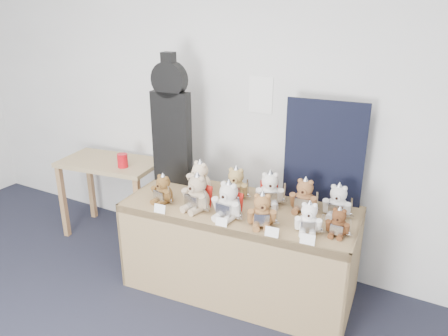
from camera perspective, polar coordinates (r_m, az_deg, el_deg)
The scene contains 21 objects.
room_shell at distance 3.62m, azimuth 4.80°, elevation 9.49°, with size 6.00×6.00×6.00m.
display_table at distance 3.37m, azimuth 1.63°, elevation -7.89°, with size 1.84×0.90×0.74m.
side_table at distance 4.36m, azimuth -14.61°, elevation -0.66°, with size 1.00×0.65×0.78m.
guitar_case at distance 3.66m, azimuth -6.91°, elevation 6.09°, with size 0.34×0.13×1.09m.
navy_board at distance 3.37m, azimuth 12.92°, elevation 1.96°, with size 0.60×0.02×0.80m, color black.
red_cup at distance 4.10m, azimuth -13.11°, elevation 0.95°, with size 0.09×0.09×0.13m, color #B90C15.
teddy_front_far_left at distance 3.41m, azimuth -7.97°, elevation -2.86°, with size 0.21×0.18×0.25m.
teddy_front_left at distance 3.25m, azimuth -3.52°, elevation -3.39°, with size 0.26×0.24×0.32m.
teddy_front_centre at distance 3.13m, azimuth 0.56°, elevation -4.45°, with size 0.26×0.22×0.31m.
teddy_front_right at distance 3.04m, azimuth 4.99°, elevation -5.66°, with size 0.23×0.22×0.28m.
teddy_front_far_right at distance 3.00m, azimuth 10.99°, elevation -6.58°, with size 0.21×0.19×0.25m.
teddy_front_end at distance 3.02m, azimuth 14.71°, elevation -6.96°, with size 0.18×0.15×0.22m.
teddy_back_left at distance 3.53m, azimuth -3.20°, elevation -1.43°, with size 0.25×0.23×0.31m.
teddy_back_centre_left at distance 3.44m, azimuth 1.54°, elevation -2.16°, with size 0.24×0.21×0.29m.
teddy_back_centre_right at distance 3.35m, azimuth 5.98°, elevation -2.89°, with size 0.25×0.24×0.30m.
teddy_back_right at distance 3.29m, azimuth 10.45°, elevation -3.68°, with size 0.24×0.19×0.29m.
teddy_back_end at distance 3.25m, azimuth 14.62°, elevation -4.38°, with size 0.23×0.19×0.28m.
entry_card_a at distance 3.26m, azimuth -8.40°, elevation -5.29°, with size 0.09×0.00×0.07m, color white.
entry_card_b at distance 3.05m, azimuth -0.33°, elevation -7.07°, with size 0.09×0.00×0.06m, color white.
entry_card_c at distance 2.94m, azimuth 6.27°, elevation -8.31°, with size 0.09×0.00×0.07m, color white.
entry_card_d at distance 2.88m, azimuth 10.86°, elevation -9.14°, with size 0.10×0.00×0.07m, color white.
Camera 1 is at (1.89, -0.74, 2.21)m, focal length 35.00 mm.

